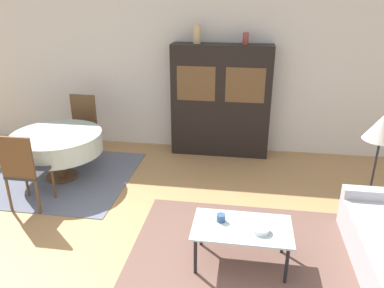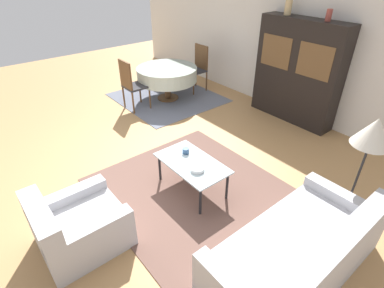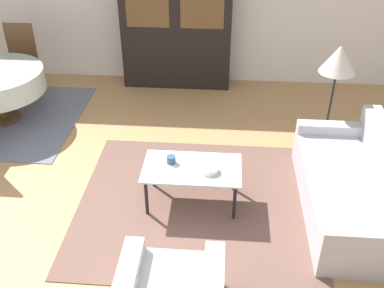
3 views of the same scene
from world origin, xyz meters
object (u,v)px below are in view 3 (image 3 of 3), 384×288
(couch, at_px, (356,189))
(floor_lamp, at_px, (338,63))
(display_cabinet, at_px, (176,27))
(dining_chair_far, at_px, (20,56))
(coffee_table, at_px, (192,171))
(bowl, at_px, (210,170))
(cup, at_px, (171,159))

(couch, xyz_separation_m, floor_lamp, (-0.09, 1.24, 0.88))
(couch, distance_m, floor_lamp, 1.52)
(display_cabinet, xyz_separation_m, dining_chair_far, (-2.34, -0.48, -0.35))
(coffee_table, xyz_separation_m, bowl, (0.18, -0.06, 0.07))
(floor_lamp, bearing_deg, bowl, -137.40)
(coffee_table, distance_m, dining_chair_far, 3.75)
(couch, xyz_separation_m, coffee_table, (-1.70, -0.01, 0.14))
(couch, relative_size, floor_lamp, 1.43)
(couch, height_order, bowl, couch)
(cup, height_order, bowl, cup)
(floor_lamp, height_order, bowl, floor_lamp)
(coffee_table, bearing_deg, floor_lamp, 37.86)
(couch, xyz_separation_m, display_cabinet, (-2.17, 2.93, 0.68))
(cup, xyz_separation_m, bowl, (0.41, -0.13, -0.01))
(coffee_table, relative_size, bowl, 5.60)
(couch, bearing_deg, cup, 88.20)
(couch, bearing_deg, floor_lamp, 4.36)
(display_cabinet, xyz_separation_m, bowl, (0.66, -3.00, -0.47))
(floor_lamp, distance_m, bowl, 2.04)
(dining_chair_far, distance_m, cup, 3.53)
(display_cabinet, xyz_separation_m, floor_lamp, (2.07, -1.70, 0.19))
(couch, height_order, coffee_table, couch)
(display_cabinet, distance_m, floor_lamp, 2.69)
(display_cabinet, height_order, floor_lamp, display_cabinet)
(floor_lamp, height_order, cup, floor_lamp)
(cup, bearing_deg, couch, -1.80)
(floor_lamp, bearing_deg, couch, -85.64)
(coffee_table, distance_m, bowl, 0.21)
(dining_chair_far, xyz_separation_m, floor_lamp, (4.42, -1.22, 0.55))
(coffee_table, distance_m, cup, 0.25)
(cup, bearing_deg, coffee_table, -17.41)
(dining_chair_far, bearing_deg, display_cabinet, -168.53)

